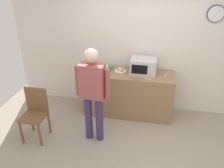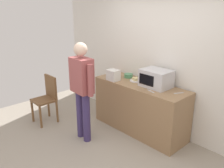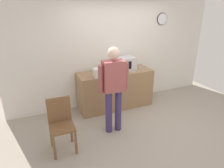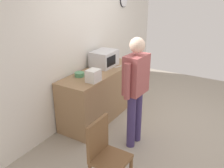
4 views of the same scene
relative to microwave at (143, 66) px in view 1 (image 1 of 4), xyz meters
The scene contains 11 objects.
ground_plane 1.68m from the microwave, 93.67° to the right, with size 6.00×6.00×0.00m, color #9E9384.
back_wall 0.39m from the microwave, 104.57° to the left, with size 5.40×0.13×2.60m.
kitchen_counter 0.67m from the microwave, 164.80° to the right, with size 1.80×0.62×0.92m, color #93704C.
microwave is the anchor object (origin of this frame).
sandwich_plate 0.47m from the microwave, behind, with size 0.23×0.23×0.07m.
salad_bowl 0.71m from the microwave, behind, with size 0.17×0.17×0.07m, color #4C8E60.
toaster 0.82m from the microwave, 159.89° to the right, with size 0.22×0.18×0.20m, color silver.
fork_utensil 0.48m from the microwave, ahead, with size 0.17×0.02×0.01m, color silver.
spoon_utensil 0.30m from the microwave, 69.79° to the right, with size 0.17×0.02×0.01m, color silver.
person_standing 1.27m from the microwave, 126.12° to the right, with size 0.59×0.27×1.71m.
wooden_chair 2.19m from the microwave, 147.33° to the right, with size 0.41×0.41×0.94m.
Camera 1 is at (0.27, -2.83, 2.79)m, focal length 36.17 mm.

